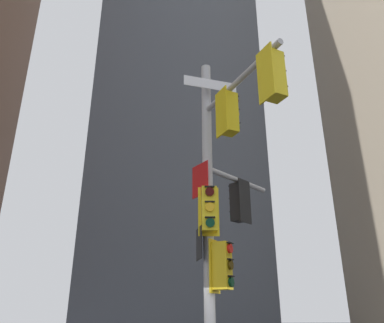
# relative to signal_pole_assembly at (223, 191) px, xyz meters

# --- Properties ---
(building_mid_block) EXTENTS (12.35, 12.35, 43.48)m
(building_mid_block) POSITION_rel_signal_pole_assembly_xyz_m (0.36, 21.38, 17.16)
(building_mid_block) COLOR #4C5460
(building_mid_block) RESTS_ON ground
(signal_pole_assembly) EXTENTS (2.59, 4.53, 8.21)m
(signal_pole_assembly) POSITION_rel_signal_pole_assembly_xyz_m (0.00, 0.00, 0.00)
(signal_pole_assembly) COLOR #B2B2B5
(signal_pole_assembly) RESTS_ON ground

